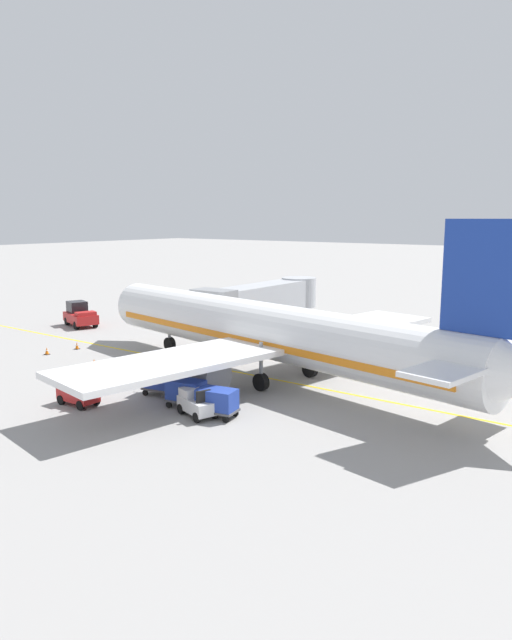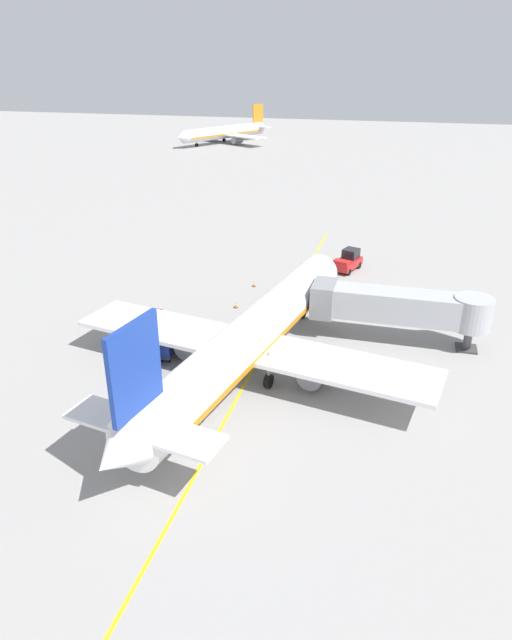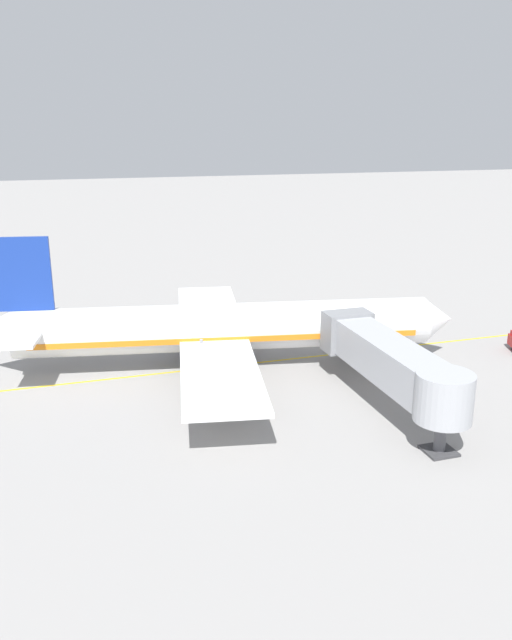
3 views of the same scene
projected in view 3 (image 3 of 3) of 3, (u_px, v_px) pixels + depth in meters
The scene contains 13 objects.
ground_plane at pixel (237, 365), 51.10m from camera, with size 400.00×400.00×0.00m, color gray.
gate_lead_in_line at pixel (237, 365), 51.10m from camera, with size 0.24×80.00×0.01m, color gold.
parked_airliner at pixel (222, 328), 49.88m from camera, with size 30.45×37.20×10.63m.
jet_bridge at pixel (391, 361), 42.04m from camera, with size 15.54×3.50×4.98m.
baggage_tug_lead at pixel (250, 314), 62.41m from camera, with size 1.31×2.52×1.62m.
baggage_tug_trailing at pixel (186, 328), 58.02m from camera, with size 1.94×2.75×1.62m.
baggage_cart_front at pixel (236, 327), 57.73m from camera, with size 1.69×2.98×1.58m.
baggage_cart_second_in_train at pixel (204, 327), 57.67m from camera, with size 1.69×2.98×1.58m.
baggage_cart_third_in_train at pixel (175, 328), 57.22m from camera, with size 1.69×2.98×1.58m.
ground_crew_wing_walker at pixel (253, 334), 55.76m from camera, with size 0.69×0.38×1.69m.
safety_cone_nose_left at pixel (335, 331), 58.68m from camera, with size 0.36×0.36×0.59m.
safety_cone_nose_right at pixel (408, 334), 57.71m from camera, with size 0.36×0.36×0.59m.
safety_cone_wing_tip at pixel (397, 326), 60.20m from camera, with size 0.36×0.36×0.59m.
Camera 3 is at (46.14, -12.84, 18.23)m, focal length 35.95 mm.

